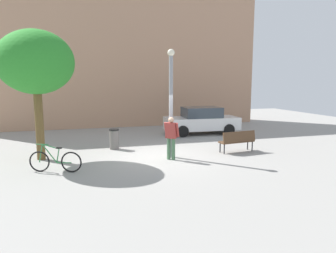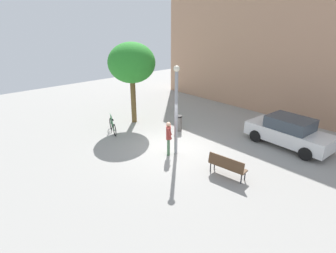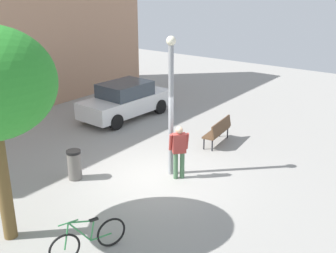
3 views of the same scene
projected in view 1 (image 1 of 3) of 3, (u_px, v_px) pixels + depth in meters
ground_plane at (159, 157)px, 12.54m from camera, size 36.00×36.00×0.00m
building_facade at (123, 58)px, 20.98m from camera, size 18.66×2.00×9.13m
lamppost at (171, 98)px, 12.18m from camera, size 0.28×0.28×4.26m
person_by_lamppost at (171, 135)px, 11.99m from camera, size 0.59×0.57×1.67m
park_bench at (238, 140)px, 13.31m from camera, size 1.64×0.66×0.92m
plaza_tree at (36, 63)px, 11.62m from camera, size 2.83×2.83×4.95m
bicycle_green at (55, 161)px, 10.41m from camera, size 1.71×0.67×0.97m
parked_car_white at (201, 121)px, 17.91m from camera, size 4.29×2.02×1.55m
trash_bin at (114, 139)px, 13.92m from camera, size 0.44×0.44×0.92m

